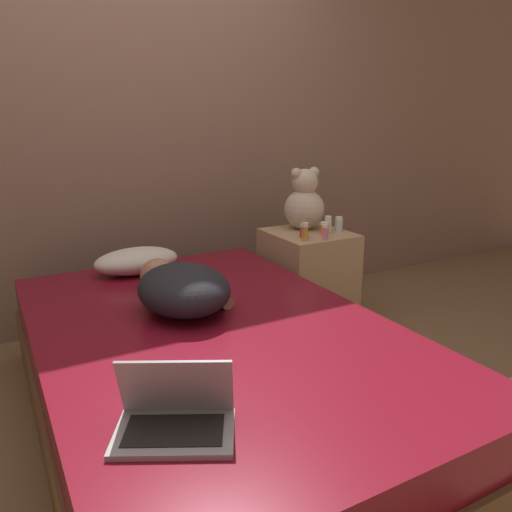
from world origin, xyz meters
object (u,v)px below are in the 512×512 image
Objects in this scene: bottle_orange at (324,228)px; teddy_bear at (304,203)px; bottle_pink at (325,232)px; person_lying at (181,288)px; laptop at (175,415)px; bottle_clear at (339,224)px; bottle_amber at (305,232)px; bottle_red at (303,231)px; bottle_white at (328,224)px; pillow at (137,261)px.

teddy_bear is at bearing 95.93° from bottle_orange.
person_lying is at bearing -162.69° from bottle_pink.
bottle_clear is (1.52, 1.26, 0.13)m from laptop.
laptop is 4.89× the size of bottle_orange.
laptop is 1.97m from teddy_bear.
bottle_amber is 1.30× the size of bottle_red.
bottle_amber reaches higher than bottle_orange.
bottle_white is 1.24× the size of bottle_red.
teddy_bear reaches higher than bottle_red.
teddy_bear is 3.86× the size of bottle_white.
laptop is at bearing -138.54° from bottle_orange.
bottle_pink is (-0.13, -0.14, -0.01)m from bottle_white.
laptop is 4.25× the size of bottle_clear.
bottle_orange is (1.08, -0.20, 0.10)m from pillow.
person_lying is 1.21m from teddy_bear.
bottle_red is (-0.15, 0.00, 0.00)m from bottle_orange.
pillow is at bearing 105.71° from laptop.
teddy_bear reaches higher than bottle_clear.
pillow is 1.06m from bottle_pink.
bottle_white is at bearing -7.79° from pillow.
bottle_orange is 0.96× the size of bottle_red.
bottle_amber reaches higher than laptop.
person_lying is at bearing -157.92° from bottle_white.
bottle_amber is 1.05× the size of bottle_white.
person_lying is at bearing -150.00° from teddy_bear.
bottle_pink is (0.98, 0.31, 0.07)m from person_lying.
bottle_white reaches higher than laptop.
bottle_pink is at bearing -124.64° from bottle_orange.
pillow is 0.94m from bottle_amber.
bottle_pink is at bearing -16.57° from pillow.
bottle_pink is (1.31, 1.12, 0.13)m from laptop.
bottle_white is at bearing 68.92° from laptop.
teddy_bear reaches higher than bottle_white.
bottle_clear reaches higher than bottle_red.
bottle_white is 0.19m from bottle_pink.
teddy_bear is 0.32m from bottle_amber.
bottle_red is 0.13m from bottle_pink.
laptop is at bearing -136.01° from bottle_amber.
bottle_white is 0.21m from bottle_red.
pillow is at bearing 172.66° from bottle_clear.
bottle_amber is (-0.16, -0.25, -0.12)m from teddy_bear.
bottle_amber reaches higher than pillow.
bottle_orange is 0.20m from bottle_amber.
bottle_red reaches higher than pillow.
bottle_clear is (0.32, 0.11, -0.01)m from bottle_amber.
bottle_amber is at bearing 71.64° from laptop.
bottle_red is (-0.29, -0.04, -0.00)m from bottle_clear.
bottle_red is at bearing -11.89° from pillow.
laptop is 4.22× the size of bottle_pink.
teddy_bear is 3.70× the size of bottle_amber.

